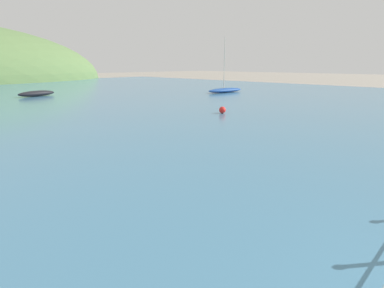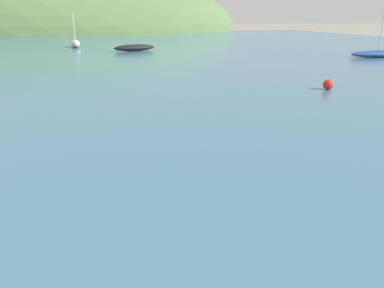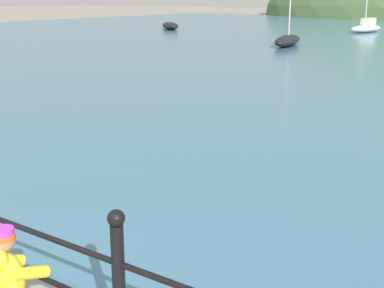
% 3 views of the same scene
% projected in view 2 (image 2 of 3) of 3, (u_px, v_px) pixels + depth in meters
% --- Properties ---
extents(water, '(80.00, 60.00, 0.10)m').
position_uv_depth(water, '(62.00, 53.00, 29.13)').
color(water, teal).
rests_on(water, ground).
extents(far_hillside, '(61.27, 33.70, 20.79)m').
position_uv_depth(far_hillside, '(60.00, 32.00, 61.77)').
color(far_hillside, '#567542').
rests_on(far_hillside, ground).
extents(boat_far_right, '(0.94, 2.91, 2.93)m').
position_uv_depth(boat_far_right, '(75.00, 43.00, 33.44)').
color(boat_far_right, silver).
rests_on(boat_far_right, water).
extents(boat_far_left, '(3.48, 1.42, 0.52)m').
position_uv_depth(boat_far_left, '(134.00, 48.00, 30.13)').
color(boat_far_left, black).
rests_on(boat_far_left, water).
extents(boat_white_sailboat, '(4.73, 1.70, 5.54)m').
position_uv_depth(boat_white_sailboat, '(381.00, 53.00, 25.93)').
color(boat_white_sailboat, '#1E4793').
rests_on(boat_white_sailboat, water).
extents(mooring_buoy, '(0.41, 0.41, 0.41)m').
position_uv_depth(mooring_buoy, '(328.00, 85.00, 14.92)').
color(mooring_buoy, red).
rests_on(mooring_buoy, water).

